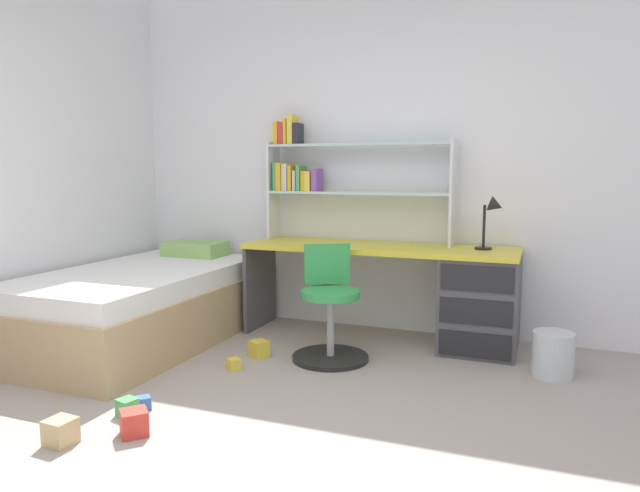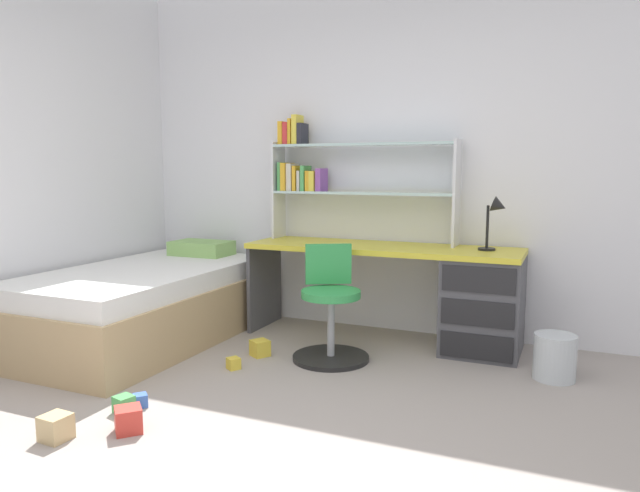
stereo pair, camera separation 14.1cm
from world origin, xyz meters
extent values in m
cube|color=#9E938C|center=(0.00, 0.00, -0.01)|extent=(5.51, 5.89, 0.02)
cube|color=silver|center=(0.00, 2.47, 1.39)|extent=(5.51, 0.06, 2.79)
cube|color=gold|center=(-0.02, 2.13, 0.70)|extent=(2.03, 0.59, 0.04)
cube|color=#4C4C51|center=(0.73, 2.13, 0.34)|extent=(0.53, 0.56, 0.68)
cube|color=#4C4C51|center=(-1.02, 2.13, 0.34)|extent=(0.03, 0.53, 0.68)
cube|color=black|center=(0.73, 1.85, 0.11)|extent=(0.47, 0.01, 0.17)
cube|color=black|center=(0.73, 1.85, 0.34)|extent=(0.47, 0.01, 0.17)
cube|color=black|center=(0.73, 1.85, 0.57)|extent=(0.47, 0.01, 0.17)
cube|color=silver|center=(-0.97, 2.30, 1.11)|extent=(0.02, 0.22, 0.78)
cube|color=silver|center=(0.49, 2.30, 1.11)|extent=(0.02, 0.22, 0.78)
cube|color=silver|center=(-0.24, 2.30, 1.10)|extent=(1.45, 0.22, 0.02)
cube|color=silver|center=(-0.24, 2.30, 1.47)|extent=(1.45, 0.22, 0.02)
cube|color=#4CA559|center=(-0.93, 2.30, 1.23)|extent=(0.03, 0.16, 0.23)
cube|color=gold|center=(-0.89, 2.30, 1.22)|extent=(0.04, 0.19, 0.23)
cube|color=beige|center=(-0.84, 2.30, 1.22)|extent=(0.04, 0.16, 0.22)
cube|color=gold|center=(-0.80, 2.30, 1.21)|extent=(0.03, 0.14, 0.20)
cube|color=beige|center=(-0.76, 2.30, 1.19)|extent=(0.02, 0.14, 0.16)
cube|color=#4CA559|center=(-0.72, 2.30, 1.21)|extent=(0.03, 0.16, 0.20)
cube|color=gold|center=(-0.68, 2.30, 1.19)|extent=(0.04, 0.14, 0.16)
cube|color=yellow|center=(-0.63, 2.30, 1.19)|extent=(0.04, 0.19, 0.16)
cube|color=purple|center=(-0.58, 2.30, 1.20)|extent=(0.04, 0.16, 0.18)
cube|color=gold|center=(-0.92, 2.30, 1.58)|extent=(0.04, 0.13, 0.18)
cube|color=red|center=(-0.88, 2.30, 1.57)|extent=(0.04, 0.13, 0.18)
cube|color=gold|center=(-0.84, 2.30, 1.59)|extent=(0.03, 0.14, 0.21)
cube|color=yellow|center=(-0.79, 2.30, 1.60)|extent=(0.04, 0.14, 0.23)
cube|color=#26262D|center=(-0.75, 2.30, 1.57)|extent=(0.04, 0.15, 0.17)
cylinder|color=black|center=(0.74, 2.18, 0.73)|extent=(0.12, 0.12, 0.02)
cylinder|color=black|center=(0.74, 2.18, 0.89)|extent=(0.02, 0.02, 0.30)
cone|color=black|center=(0.82, 2.13, 1.04)|extent=(0.12, 0.11, 0.13)
cylinder|color=black|center=(-0.18, 1.53, 0.01)|extent=(0.52, 0.52, 0.03)
cylinder|color=#A5A8AD|center=(-0.18, 1.53, 0.22)|extent=(0.05, 0.05, 0.43)
cylinder|color=green|center=(-0.18, 1.53, 0.46)|extent=(0.40, 0.40, 0.05)
cube|color=green|center=(-0.26, 1.69, 0.63)|extent=(0.30, 0.19, 0.28)
cube|color=tan|center=(-1.66, 1.41, 0.20)|extent=(1.15, 2.03, 0.41)
cube|color=white|center=(-1.66, 1.41, 0.48)|extent=(1.09, 1.97, 0.14)
cube|color=#8CBF66|center=(-1.66, 2.17, 0.61)|extent=(0.50, 0.32, 0.12)
cylinder|color=silver|center=(1.23, 1.74, 0.14)|extent=(0.25, 0.25, 0.28)
cube|color=#3860B7|center=(-0.83, 0.38, 0.04)|extent=(0.10, 0.10, 0.07)
cube|color=red|center=(-0.67, 0.11, 0.06)|extent=(0.18, 0.18, 0.12)
cube|color=gold|center=(-0.66, 1.41, 0.06)|extent=(0.15, 0.15, 0.11)
cube|color=#479E51|center=(-0.86, 0.29, 0.05)|extent=(0.11, 0.11, 0.09)
cube|color=tan|center=(-0.93, -0.09, 0.06)|extent=(0.13, 0.13, 0.12)
cube|color=gold|center=(-0.69, 1.11, 0.04)|extent=(0.10, 0.10, 0.07)
camera|label=1|loc=(1.16, -2.08, 1.28)|focal=32.90mm
camera|label=2|loc=(1.29, -2.03, 1.28)|focal=32.90mm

